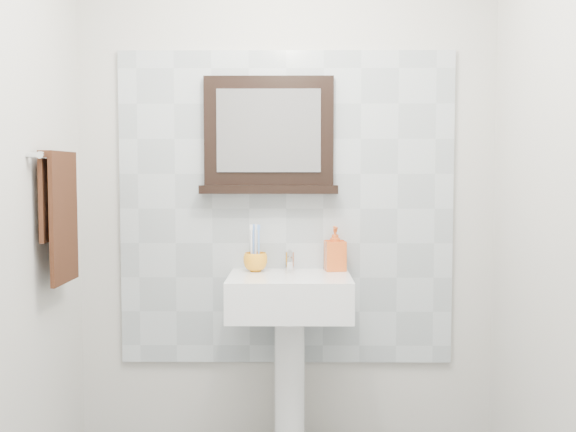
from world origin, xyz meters
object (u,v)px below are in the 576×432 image
at_px(hand_towel, 60,207).
at_px(toothbrush_cup, 255,262).
at_px(pedestal_sink, 290,315).
at_px(soap_dispenser, 335,248).
at_px(framed_mirror, 269,138).

bearing_deg(hand_towel, toothbrush_cup, 22.69).
relative_size(pedestal_sink, toothbrush_cup, 8.56).
xyz_separation_m(pedestal_sink, hand_towel, (-0.96, -0.22, 0.51)).
relative_size(pedestal_sink, soap_dispenser, 4.57).
bearing_deg(framed_mirror, toothbrush_cup, -129.35).
height_order(pedestal_sink, framed_mirror, framed_mirror).
height_order(pedestal_sink, toothbrush_cup, pedestal_sink).
xyz_separation_m(soap_dispenser, framed_mirror, (-0.31, 0.05, 0.52)).
bearing_deg(hand_towel, pedestal_sink, 13.04).
bearing_deg(soap_dispenser, pedestal_sink, -153.76).
relative_size(framed_mirror, hand_towel, 1.18).
bearing_deg(toothbrush_cup, framed_mirror, 50.65).
height_order(soap_dispenser, framed_mirror, framed_mirror).
bearing_deg(hand_towel, framed_mirror, 25.42).
xyz_separation_m(pedestal_sink, toothbrush_cup, (-0.16, 0.11, 0.23)).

